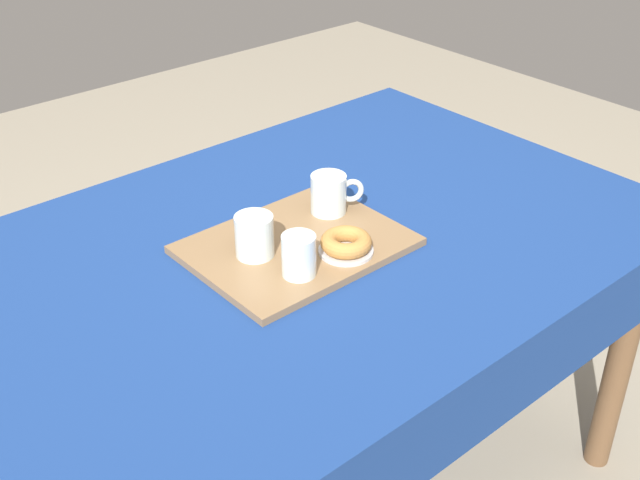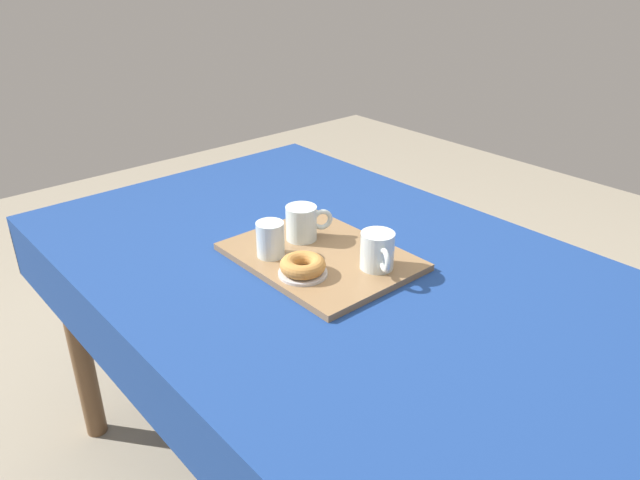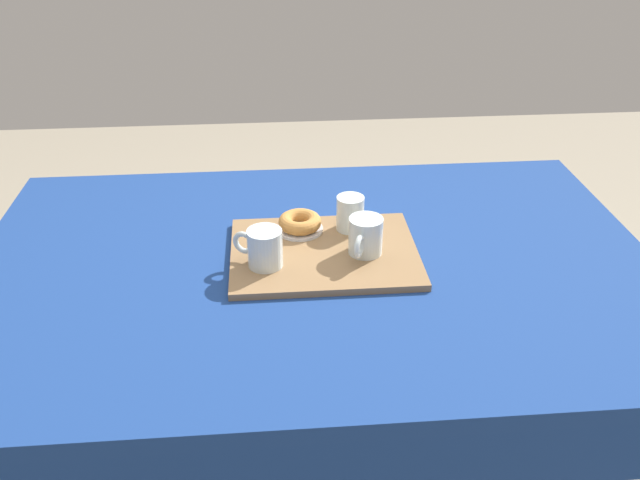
{
  "view_description": "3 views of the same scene",
  "coord_description": "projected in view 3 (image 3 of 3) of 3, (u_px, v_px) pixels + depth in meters",
  "views": [
    {
      "loc": [
        -0.9,
        -1.1,
        1.64
      ],
      "look_at": [
        -0.01,
        -0.07,
        0.81
      ],
      "focal_mm": 45.3,
      "sensor_mm": 36.0,
      "label": 1
    },
    {
      "loc": [
        0.94,
        -0.85,
        1.45
      ],
      "look_at": [
        -0.02,
        -0.02,
        0.82
      ],
      "focal_mm": 34.1,
      "sensor_mm": 36.0,
      "label": 2
    },
    {
      "loc": [
        0.1,
        1.28,
        1.57
      ],
      "look_at": [
        -0.01,
        -0.03,
        0.8
      ],
      "focal_mm": 37.55,
      "sensor_mm": 36.0,
      "label": 3
    }
  ],
  "objects": [
    {
      "name": "tea_mug_left",
      "position": [
        264.0,
        249.0,
        1.45
      ],
      "size": [
        0.11,
        0.08,
        0.09
      ],
      "color": "silver",
      "rests_on": "serving_tray"
    },
    {
      "name": "sugar_donut_left",
      "position": [
        300.0,
        222.0,
        1.59
      ],
      "size": [
        0.1,
        0.1,
        0.03
      ],
      "primitive_type": "torus",
      "color": "#BC7F3D",
      "rests_on": "donut_plate_left"
    },
    {
      "name": "water_glass_near",
      "position": [
        350.0,
        215.0,
        1.59
      ],
      "size": [
        0.07,
        0.07,
        0.08
      ],
      "color": "silver",
      "rests_on": "serving_tray"
    },
    {
      "name": "donut_plate_left",
      "position": [
        300.0,
        229.0,
        1.6
      ],
      "size": [
        0.11,
        0.11,
        0.01
      ],
      "primitive_type": "cylinder",
      "color": "silver",
      "rests_on": "serving_tray"
    },
    {
      "name": "tea_mug_right",
      "position": [
        365.0,
        238.0,
        1.49
      ],
      "size": [
        0.08,
        0.11,
        0.09
      ],
      "color": "silver",
      "rests_on": "serving_tray"
    },
    {
      "name": "dining_table",
      "position": [
        315.0,
        291.0,
        1.56
      ],
      "size": [
        1.55,
        1.02,
        0.77
      ],
      "color": "navy",
      "rests_on": "ground"
    },
    {
      "name": "serving_tray",
      "position": [
        324.0,
        253.0,
        1.53
      ],
      "size": [
        0.42,
        0.33,
        0.02
      ],
      "primitive_type": "cube",
      "color": "olive",
      "rests_on": "dining_table"
    }
  ]
}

